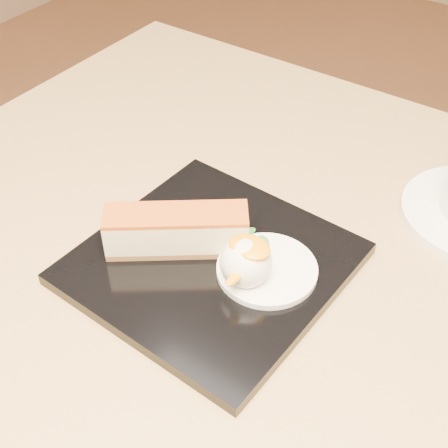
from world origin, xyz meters
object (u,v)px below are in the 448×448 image
Objects in this scene: dessert_plate at (212,263)px; cheesecake at (177,230)px; ice_cream_scoop at (246,262)px; table at (218,384)px.

dessert_plate is 0.04m from cheesecake.
dessert_plate is at bearing -28.51° from cheesecake.
dessert_plate is 0.05m from ice_cream_scoop.
cheesecake is at bearing 168.65° from table.
cheesecake reaches higher than dessert_plate.
cheesecake is at bearing -180.00° from ice_cream_scoop.
cheesecake is 0.08m from ice_cream_scoop.
dessert_plate is at bearing 137.40° from table.
ice_cream_scoop is at bearing -36.64° from cheesecake.
ice_cream_scoop reaches higher than cheesecake.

